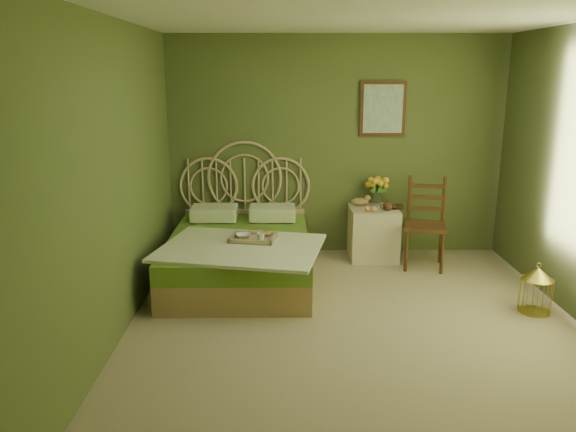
{
  "coord_description": "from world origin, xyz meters",
  "views": [
    {
      "loc": [
        -0.64,
        -4.45,
        2.17
      ],
      "look_at": [
        -0.59,
        1.0,
        0.77
      ],
      "focal_mm": 35.0,
      "sensor_mm": 36.0,
      "label": 1
    }
  ],
  "objects_px": {
    "nightstand": "(374,228)",
    "chair": "(424,217)",
    "birdcage": "(536,290)",
    "bed": "(240,251)"
  },
  "relations": [
    {
      "from": "birdcage",
      "to": "bed",
      "type": "bearing_deg",
      "value": 161.71
    },
    {
      "from": "nightstand",
      "to": "chair",
      "type": "relative_size",
      "value": 1.02
    },
    {
      "from": "bed",
      "to": "nightstand",
      "type": "relative_size",
      "value": 2.11
    },
    {
      "from": "chair",
      "to": "birdcage",
      "type": "xyz_separation_m",
      "value": [
        0.73,
        -1.34,
        -0.35
      ]
    },
    {
      "from": "nightstand",
      "to": "birdcage",
      "type": "distance_m",
      "value": 2.04
    },
    {
      "from": "bed",
      "to": "nightstand",
      "type": "height_order",
      "value": "bed"
    },
    {
      "from": "chair",
      "to": "birdcage",
      "type": "relative_size",
      "value": 2.34
    },
    {
      "from": "bed",
      "to": "birdcage",
      "type": "relative_size",
      "value": 5.03
    },
    {
      "from": "chair",
      "to": "bed",
      "type": "bearing_deg",
      "value": -155.49
    },
    {
      "from": "nightstand",
      "to": "birdcage",
      "type": "xyz_separation_m",
      "value": [
        1.25,
        -1.61,
        -0.15
      ]
    }
  ]
}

